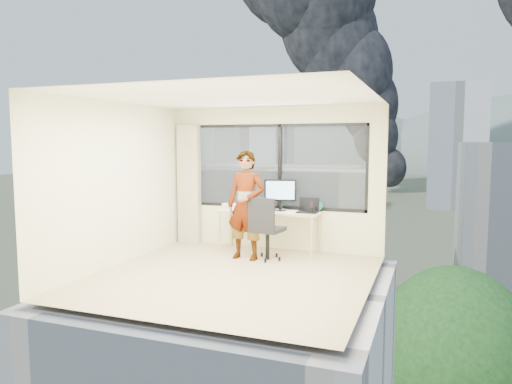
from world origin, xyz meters
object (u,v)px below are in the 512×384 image
at_px(person, 246,205).
at_px(laptop, 307,206).
at_px(handbag, 315,205).
at_px(monitor, 280,195).
at_px(desk, 269,231).
at_px(chair, 268,228).
at_px(game_console, 232,205).

xyz_separation_m(person, laptop, (0.90, 0.63, -0.05)).
bearing_deg(handbag, laptop, -137.49).
height_order(monitor, laptop, monitor).
distance_m(desk, chair, 0.59).
distance_m(person, laptop, 1.10).
relative_size(person, game_console, 6.17).
xyz_separation_m(monitor, game_console, (-0.98, 0.09, -0.25)).
bearing_deg(person, laptop, 39.70).
relative_size(game_console, handbag, 1.06).
xyz_separation_m(chair, laptop, (0.54, 0.55, 0.32)).
distance_m(chair, laptop, 0.83).
bearing_deg(chair, game_console, 151.03).
bearing_deg(person, chair, 17.52).
height_order(game_console, laptop, laptop).
distance_m(monitor, laptop, 0.56).
distance_m(monitor, game_console, 1.02).
height_order(chair, monitor, monitor).
bearing_deg(chair, person, -158.83).
relative_size(chair, person, 0.60).
relative_size(person, monitor, 3.22).
bearing_deg(handbag, game_console, 158.94).
distance_m(person, handbag, 1.29).
xyz_separation_m(desk, person, (-0.19, -0.62, 0.54)).
height_order(person, game_console, person).
distance_m(person, game_console, 1.02).
bearing_deg(monitor, game_console, 160.90).
xyz_separation_m(monitor, laptop, (0.53, -0.10, -0.17)).
bearing_deg(laptop, game_console, 173.37).
distance_m(desk, monitor, 0.69).
height_order(monitor, handbag, monitor).
distance_m(chair, handbag, 1.03).
bearing_deg(laptop, person, -144.58).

